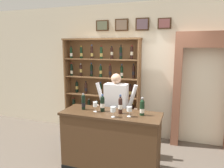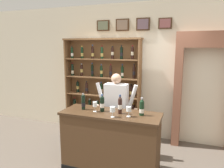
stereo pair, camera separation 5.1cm
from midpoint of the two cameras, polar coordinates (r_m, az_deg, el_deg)
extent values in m
cube|color=beige|center=(4.95, 8.05, 3.43)|extent=(12.00, 0.16, 3.07)
cube|color=#422B19|center=(5.11, -2.13, 15.51)|extent=(0.31, 0.02, 0.24)
cube|color=#67725A|center=(5.10, -2.19, 15.53)|extent=(0.25, 0.01, 0.19)
cube|color=#422B19|center=(4.95, 3.13, 15.68)|extent=(0.31, 0.02, 0.27)
cube|color=#846F5F|center=(4.94, 3.08, 15.70)|extent=(0.25, 0.01, 0.21)
cube|color=#422B19|center=(4.84, 8.70, 15.72)|extent=(0.30, 0.02, 0.27)
cube|color=slate|center=(4.82, 8.66, 15.74)|extent=(0.24, 0.01, 0.22)
cube|color=#422B19|center=(4.76, 14.48, 15.62)|extent=(0.28, 0.02, 0.23)
cube|color=#935456|center=(4.75, 14.47, 15.63)|extent=(0.23, 0.01, 0.18)
cube|color=brown|center=(5.38, -11.38, -0.34)|extent=(0.03, 0.29, 2.29)
cube|color=brown|center=(4.71, 7.71, -1.71)|extent=(0.03, 0.29, 2.29)
cube|color=brown|center=(5.10, -1.89, -0.72)|extent=(1.83, 0.02, 2.29)
cube|color=brown|center=(5.27, -2.39, -12.00)|extent=(1.77, 0.27, 0.03)
cylinder|color=black|center=(5.53, -10.11, -9.85)|extent=(0.07, 0.07, 0.19)
sphere|color=black|center=(5.50, -10.15, -8.84)|extent=(0.07, 0.07, 0.07)
cylinder|color=black|center=(5.49, -10.16, -8.59)|extent=(0.03, 0.03, 0.06)
cylinder|color=black|center=(5.48, -10.16, -8.39)|extent=(0.03, 0.03, 0.03)
cylinder|color=black|center=(5.53, -10.11, -9.87)|extent=(0.07, 0.07, 0.06)
cylinder|color=black|center=(5.45, -7.97, -10.06)|extent=(0.07, 0.07, 0.20)
sphere|color=black|center=(5.41, -7.99, -9.00)|extent=(0.07, 0.07, 0.07)
cylinder|color=black|center=(5.40, -8.00, -8.67)|extent=(0.03, 0.03, 0.08)
cylinder|color=#B79338|center=(5.39, -8.01, -8.38)|extent=(0.04, 0.04, 0.03)
cylinder|color=black|center=(5.45, -7.96, -10.12)|extent=(0.07, 0.07, 0.06)
cylinder|color=black|center=(5.33, -6.00, -10.49)|extent=(0.07, 0.07, 0.20)
sphere|color=black|center=(5.29, -6.02, -9.42)|extent=(0.07, 0.07, 0.07)
cylinder|color=black|center=(5.28, -6.02, -9.06)|extent=(0.03, 0.03, 0.08)
cylinder|color=navy|center=(5.27, -6.03, -8.74)|extent=(0.03, 0.03, 0.03)
cylinder|color=tan|center=(5.33, -5.99, -10.56)|extent=(0.07, 0.07, 0.06)
cylinder|color=black|center=(5.30, -3.46, -10.54)|extent=(0.07, 0.07, 0.21)
sphere|color=black|center=(5.26, -3.48, -9.44)|extent=(0.07, 0.07, 0.07)
cylinder|color=black|center=(5.25, -3.48, -9.08)|extent=(0.03, 0.03, 0.08)
cylinder|color=#B79338|center=(5.24, -3.48, -8.77)|extent=(0.03, 0.03, 0.03)
cylinder|color=silver|center=(5.30, -3.46, -10.59)|extent=(0.07, 0.07, 0.07)
cylinder|color=black|center=(5.19, -1.17, -11.01)|extent=(0.07, 0.07, 0.20)
sphere|color=black|center=(5.15, -1.17, -9.90)|extent=(0.07, 0.07, 0.07)
cylinder|color=black|center=(5.14, -1.17, -9.67)|extent=(0.03, 0.03, 0.06)
cylinder|color=black|center=(5.14, -1.17, -9.49)|extent=(0.03, 0.03, 0.03)
cylinder|color=tan|center=(5.19, -1.17, -10.98)|extent=(0.07, 0.07, 0.06)
cylinder|color=#19381E|center=(5.08, 1.08, -11.45)|extent=(0.07, 0.07, 0.20)
sphere|color=#19381E|center=(5.04, 1.08, -10.32)|extent=(0.07, 0.07, 0.07)
cylinder|color=#19381E|center=(5.03, 1.08, -9.96)|extent=(0.03, 0.03, 0.08)
cylinder|color=black|center=(5.02, 1.08, -9.66)|extent=(0.03, 0.03, 0.03)
cylinder|color=black|center=(5.09, 1.08, -11.62)|extent=(0.07, 0.07, 0.07)
cylinder|color=black|center=(5.03, 3.08, -11.75)|extent=(0.07, 0.07, 0.19)
sphere|color=black|center=(5.00, 3.09, -10.67)|extent=(0.07, 0.07, 0.07)
cylinder|color=black|center=(4.99, 3.10, -10.30)|extent=(0.03, 0.03, 0.08)
cylinder|color=#B79338|center=(4.98, 3.10, -9.98)|extent=(0.03, 0.03, 0.03)
cylinder|color=silver|center=(5.05, 3.08, -12.04)|extent=(0.07, 0.07, 0.06)
cylinder|color=black|center=(5.02, 5.91, -11.76)|extent=(0.07, 0.07, 0.21)
sphere|color=black|center=(4.98, 5.93, -10.59)|extent=(0.07, 0.07, 0.07)
cylinder|color=black|center=(4.97, 5.93, -10.34)|extent=(0.03, 0.03, 0.06)
cylinder|color=black|center=(4.97, 5.94, -10.13)|extent=(0.04, 0.04, 0.03)
cylinder|color=beige|center=(5.03, 5.90, -11.88)|extent=(0.07, 0.07, 0.07)
cube|color=brown|center=(5.12, -2.43, -7.61)|extent=(1.77, 0.27, 0.02)
cylinder|color=black|center=(5.41, -9.79, -5.48)|extent=(0.07, 0.07, 0.21)
sphere|color=black|center=(5.38, -9.83, -4.34)|extent=(0.07, 0.07, 0.07)
cylinder|color=black|center=(5.37, -9.84, -3.99)|extent=(0.03, 0.03, 0.08)
cylinder|color=maroon|center=(5.37, -9.85, -3.69)|extent=(0.03, 0.03, 0.03)
cylinder|color=tan|center=(5.41, -9.79, -5.63)|extent=(0.08, 0.08, 0.07)
cylinder|color=black|center=(5.33, -7.51, -5.61)|extent=(0.07, 0.07, 0.22)
sphere|color=black|center=(5.30, -7.54, -4.39)|extent=(0.07, 0.07, 0.07)
cylinder|color=black|center=(5.30, -7.55, -4.17)|extent=(0.04, 0.04, 0.06)
cylinder|color=black|center=(5.29, -7.55, -3.98)|extent=(0.04, 0.04, 0.03)
cylinder|color=silver|center=(5.34, -7.51, -5.77)|extent=(0.08, 0.08, 0.07)
cylinder|color=black|center=(5.23, -5.76, -5.84)|extent=(0.07, 0.07, 0.23)
sphere|color=black|center=(5.20, -5.79, -4.57)|extent=(0.07, 0.07, 0.07)
cylinder|color=black|center=(5.20, -5.79, -4.31)|extent=(0.03, 0.03, 0.06)
cylinder|color=#99999E|center=(5.19, -5.80, -4.08)|extent=(0.04, 0.04, 0.03)
cylinder|color=tan|center=(5.24, -5.76, -6.02)|extent=(0.08, 0.08, 0.07)
cylinder|color=#19381E|center=(5.14, -3.68, -6.19)|extent=(0.07, 0.07, 0.21)
sphere|color=#19381E|center=(5.11, -3.70, -4.98)|extent=(0.07, 0.07, 0.07)
cylinder|color=#19381E|center=(5.10, -3.70, -4.73)|extent=(0.03, 0.03, 0.06)
cylinder|color=#99999E|center=(5.10, -3.70, -4.53)|extent=(0.03, 0.03, 0.03)
cylinder|color=silver|center=(5.14, -3.68, -6.49)|extent=(0.08, 0.08, 0.07)
cylinder|color=black|center=(5.05, -1.15, -6.36)|extent=(0.07, 0.07, 0.23)
sphere|color=black|center=(5.02, -1.16, -5.05)|extent=(0.07, 0.07, 0.07)
cylinder|color=black|center=(5.01, -1.16, -4.66)|extent=(0.03, 0.03, 0.08)
cylinder|color=maroon|center=(5.00, -1.16, -4.32)|extent=(0.03, 0.03, 0.03)
cylinder|color=tan|center=(5.05, -1.15, -6.34)|extent=(0.08, 0.08, 0.07)
cylinder|color=black|center=(4.98, 1.34, -6.71)|extent=(0.07, 0.07, 0.21)
sphere|color=black|center=(4.95, 1.34, -5.49)|extent=(0.07, 0.07, 0.07)
cylinder|color=black|center=(4.94, 1.34, -5.10)|extent=(0.03, 0.03, 0.08)
cylinder|color=#B79338|center=(4.94, 1.34, -4.73)|extent=(0.04, 0.04, 0.03)
cylinder|color=black|center=(4.99, 1.34, -6.83)|extent=(0.08, 0.08, 0.07)
cylinder|color=black|center=(4.88, 3.19, -6.98)|extent=(0.07, 0.07, 0.22)
sphere|color=black|center=(4.85, 3.20, -5.65)|extent=(0.07, 0.07, 0.07)
cylinder|color=black|center=(4.84, 3.21, -5.32)|extent=(0.03, 0.03, 0.07)
cylinder|color=#B79338|center=(4.84, 3.21, -5.04)|extent=(0.04, 0.04, 0.03)
cylinder|color=tan|center=(4.89, 3.19, -7.01)|extent=(0.08, 0.08, 0.07)
cylinder|color=black|center=(4.85, 6.05, -7.15)|extent=(0.07, 0.07, 0.22)
sphere|color=black|center=(4.82, 6.07, -5.83)|extent=(0.07, 0.07, 0.07)
cylinder|color=black|center=(4.81, 6.08, -5.54)|extent=(0.03, 0.03, 0.06)
cylinder|color=#B79338|center=(4.81, 6.08, -5.30)|extent=(0.04, 0.04, 0.03)
cylinder|color=silver|center=(4.86, 6.04, -7.48)|extent=(0.08, 0.08, 0.07)
cube|color=brown|center=(5.01, -2.46, -2.99)|extent=(1.77, 0.27, 0.02)
cylinder|color=black|center=(5.30, -8.96, -0.97)|extent=(0.07, 0.07, 0.23)
sphere|color=black|center=(5.28, -8.99, 0.32)|extent=(0.07, 0.07, 0.07)
cylinder|color=black|center=(5.27, -9.00, 0.57)|extent=(0.03, 0.03, 0.06)
cylinder|color=black|center=(5.27, -9.01, 0.78)|extent=(0.03, 0.03, 0.03)
cylinder|color=tan|center=(5.30, -8.96, -0.93)|extent=(0.07, 0.07, 0.07)
cylinder|color=black|center=(5.12, -6.58, -1.32)|extent=(0.07, 0.07, 0.23)
sphere|color=black|center=(5.10, -6.60, 0.00)|extent=(0.07, 0.07, 0.07)
cylinder|color=black|center=(5.09, -6.61, 0.35)|extent=(0.03, 0.03, 0.07)
cylinder|color=black|center=(5.09, -6.62, 0.65)|extent=(0.03, 0.03, 0.03)
cylinder|color=black|center=(5.12, -6.57, -1.47)|extent=(0.07, 0.07, 0.07)
cylinder|color=black|center=(5.00, -2.63, -1.56)|extent=(0.07, 0.07, 0.23)
sphere|color=black|center=(4.98, -2.64, -0.21)|extent=(0.07, 0.07, 0.07)
cylinder|color=black|center=(4.97, -2.65, 0.13)|extent=(0.03, 0.03, 0.07)
cylinder|color=navy|center=(4.97, -2.65, 0.44)|extent=(0.04, 0.04, 0.03)
cylinder|color=beige|center=(5.00, -2.63, -1.76)|extent=(0.07, 0.07, 0.07)
cylinder|color=black|center=(4.85, 1.31, -1.94)|extent=(0.07, 0.07, 0.22)
sphere|color=black|center=(4.83, 1.31, -0.61)|extent=(0.07, 0.07, 0.07)
cylinder|color=black|center=(4.83, 1.32, -0.32)|extent=(0.03, 0.03, 0.06)
cylinder|color=black|center=(4.82, 1.32, -0.08)|extent=(0.03, 0.03, 0.03)
cylinder|color=beige|center=(4.86, 1.31, -2.15)|extent=(0.07, 0.07, 0.07)
cylinder|color=black|center=(4.79, 5.51, -2.13)|extent=(0.07, 0.07, 0.22)
sphere|color=black|center=(4.76, 5.53, -0.74)|extent=(0.07, 0.07, 0.07)
cylinder|color=black|center=(4.76, 5.54, -0.43)|extent=(0.03, 0.03, 0.07)
cylinder|color=black|center=(4.75, 5.54, -0.16)|extent=(0.04, 0.04, 0.03)
cylinder|color=tan|center=(4.79, 5.50, -2.38)|extent=(0.07, 0.07, 0.07)
cube|color=brown|center=(4.93, -2.50, 1.81)|extent=(1.77, 0.27, 0.02)
cylinder|color=black|center=(5.23, -10.35, 3.61)|extent=(0.06, 0.06, 0.24)
sphere|color=black|center=(5.22, -10.40, 5.00)|extent=(0.06, 0.06, 0.06)
cylinder|color=black|center=(5.22, -10.41, 5.32)|extent=(0.02, 0.02, 0.07)
cylinder|color=maroon|center=(5.22, -10.42, 5.58)|extent=(0.03, 0.03, 0.03)
cylinder|color=beige|center=(5.24, -10.34, 3.22)|extent=(0.07, 0.07, 0.08)
cylinder|color=black|center=(5.15, -7.92, 3.53)|extent=(0.06, 0.06, 0.24)
sphere|color=black|center=(5.14, -7.95, 4.91)|extent=(0.06, 0.06, 0.06)
cylinder|color=black|center=(5.13, -7.96, 5.18)|extent=(0.03, 0.03, 0.06)
cylinder|color=#99999E|center=(5.13, -7.96, 5.39)|extent=(0.03, 0.03, 0.03)
cylinder|color=tan|center=(5.15, -7.92, 3.59)|extent=(0.07, 0.07, 0.08)
cylinder|color=black|center=(5.05, -5.07, 3.44)|extent=(0.06, 0.06, 0.23)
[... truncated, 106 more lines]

